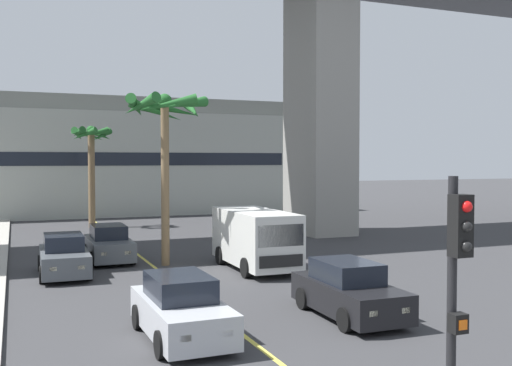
{
  "coord_description": "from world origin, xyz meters",
  "views": [
    {
      "loc": [
        -5.28,
        0.93,
        4.4
      ],
      "look_at": [
        0.0,
        14.0,
        3.85
      ],
      "focal_mm": 42.13,
      "sensor_mm": 36.0,
      "label": 1
    }
  ],
  "objects_px": {
    "delivery_van": "(255,237)",
    "palm_tree_mid_median": "(165,122)",
    "traffic_light_median_near": "(456,297)",
    "car_queue_fourth": "(64,257)",
    "palm_tree_near_median": "(91,146)",
    "car_queue_second": "(181,310)",
    "car_queue_third": "(109,244)",
    "car_queue_front": "(348,291)"
  },
  "relations": [
    {
      "from": "car_queue_front",
      "to": "palm_tree_near_median",
      "type": "height_order",
      "value": "palm_tree_near_median"
    },
    {
      "from": "delivery_van",
      "to": "car_queue_second",
      "type": "bearing_deg",
      "value": -122.93
    },
    {
      "from": "palm_tree_mid_median",
      "to": "palm_tree_near_median",
      "type": "bearing_deg",
      "value": 94.21
    },
    {
      "from": "delivery_van",
      "to": "palm_tree_mid_median",
      "type": "relative_size",
      "value": 0.74
    },
    {
      "from": "car_queue_front",
      "to": "delivery_van",
      "type": "bearing_deg",
      "value": 87.67
    },
    {
      "from": "car_queue_third",
      "to": "traffic_light_median_near",
      "type": "height_order",
      "value": "traffic_light_median_near"
    },
    {
      "from": "car_queue_front",
      "to": "traffic_light_median_near",
      "type": "height_order",
      "value": "traffic_light_median_near"
    },
    {
      "from": "delivery_van",
      "to": "palm_tree_mid_median",
      "type": "distance_m",
      "value": 6.07
    },
    {
      "from": "car_queue_second",
      "to": "traffic_light_median_near",
      "type": "distance_m",
      "value": 8.7
    },
    {
      "from": "car_queue_front",
      "to": "palm_tree_near_median",
      "type": "distance_m",
      "value": 26.38
    },
    {
      "from": "palm_tree_near_median",
      "to": "car_queue_third",
      "type": "bearing_deg",
      "value": -93.68
    },
    {
      "from": "car_queue_second",
      "to": "car_queue_fourth",
      "type": "xyz_separation_m",
      "value": [
        -2.05,
        9.52,
        0.0
      ]
    },
    {
      "from": "car_queue_second",
      "to": "palm_tree_near_median",
      "type": "height_order",
      "value": "palm_tree_near_median"
    },
    {
      "from": "car_queue_front",
      "to": "car_queue_fourth",
      "type": "relative_size",
      "value": 1.0
    },
    {
      "from": "car_queue_front",
      "to": "palm_tree_mid_median",
      "type": "xyz_separation_m",
      "value": [
        -2.82,
        10.02,
        5.26
      ]
    },
    {
      "from": "traffic_light_median_near",
      "to": "palm_tree_near_median",
      "type": "relative_size",
      "value": 0.63
    },
    {
      "from": "car_queue_second",
      "to": "palm_tree_mid_median",
      "type": "xyz_separation_m",
      "value": [
        2.06,
        10.27,
        5.26
      ]
    },
    {
      "from": "car_queue_front",
      "to": "delivery_van",
      "type": "xyz_separation_m",
      "value": [
        0.32,
        7.78,
        0.57
      ]
    },
    {
      "from": "traffic_light_median_near",
      "to": "car_queue_third",
      "type": "bearing_deg",
      "value": 93.42
    },
    {
      "from": "car_queue_third",
      "to": "traffic_light_median_near",
      "type": "relative_size",
      "value": 0.98
    },
    {
      "from": "car_queue_second",
      "to": "delivery_van",
      "type": "distance_m",
      "value": 9.57
    },
    {
      "from": "palm_tree_mid_median",
      "to": "car_queue_third",
      "type": "bearing_deg",
      "value": 135.54
    },
    {
      "from": "car_queue_third",
      "to": "delivery_van",
      "type": "height_order",
      "value": "delivery_van"
    },
    {
      "from": "delivery_van",
      "to": "traffic_light_median_near",
      "type": "xyz_separation_m",
      "value": [
        -3.94,
        -16.39,
        1.43
      ]
    },
    {
      "from": "car_queue_second",
      "to": "car_queue_fourth",
      "type": "relative_size",
      "value": 1.0
    },
    {
      "from": "car_queue_fourth",
      "to": "palm_tree_near_median",
      "type": "bearing_deg",
      "value": 79.8
    },
    {
      "from": "car_queue_second",
      "to": "car_queue_third",
      "type": "bearing_deg",
      "value": 89.88
    },
    {
      "from": "car_queue_fourth",
      "to": "traffic_light_median_near",
      "type": "height_order",
      "value": "traffic_light_median_near"
    },
    {
      "from": "car_queue_second",
      "to": "delivery_van",
      "type": "height_order",
      "value": "delivery_van"
    },
    {
      "from": "traffic_light_median_near",
      "to": "palm_tree_mid_median",
      "type": "bearing_deg",
      "value": 87.55
    },
    {
      "from": "delivery_van",
      "to": "palm_tree_mid_median",
      "type": "bearing_deg",
      "value": 144.43
    },
    {
      "from": "car_queue_third",
      "to": "palm_tree_near_median",
      "type": "bearing_deg",
      "value": 86.32
    },
    {
      "from": "delivery_van",
      "to": "palm_tree_near_median",
      "type": "distance_m",
      "value": 18.83
    },
    {
      "from": "delivery_van",
      "to": "traffic_light_median_near",
      "type": "distance_m",
      "value": 16.92
    },
    {
      "from": "car_queue_third",
      "to": "palm_tree_mid_median",
      "type": "relative_size",
      "value": 0.58
    },
    {
      "from": "car_queue_second",
      "to": "delivery_van",
      "type": "xyz_separation_m",
      "value": [
        5.2,
        8.02,
        0.57
      ]
    },
    {
      "from": "car_queue_third",
      "to": "car_queue_front",
      "type": "bearing_deg",
      "value": -68.0
    },
    {
      "from": "car_queue_front",
      "to": "car_queue_third",
      "type": "height_order",
      "value": "same"
    },
    {
      "from": "car_queue_front",
      "to": "traffic_light_median_near",
      "type": "relative_size",
      "value": 0.99
    },
    {
      "from": "car_queue_third",
      "to": "palm_tree_mid_median",
      "type": "height_order",
      "value": "palm_tree_mid_median"
    },
    {
      "from": "car_queue_third",
      "to": "car_queue_fourth",
      "type": "bearing_deg",
      "value": -127.11
    },
    {
      "from": "traffic_light_median_near",
      "to": "car_queue_fourth",
      "type": "bearing_deg",
      "value": 100.47
    }
  ]
}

